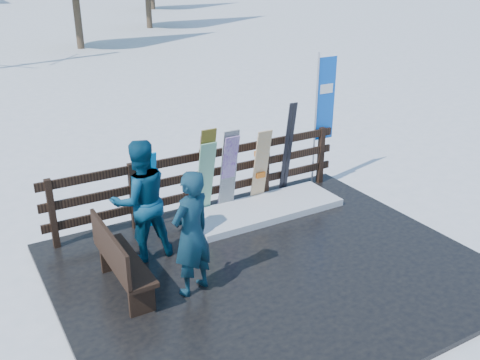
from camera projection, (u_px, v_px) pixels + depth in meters
ground at (271, 272)px, 7.91m from camera, size 700.00×700.00×0.00m
deck at (271, 269)px, 7.90m from camera, size 6.00×5.00×0.08m
fence at (204, 176)px, 9.38m from camera, size 5.60×0.10×1.15m
snow_patch at (264, 209)px, 9.55m from camera, size 2.80×1.00×0.12m
bench at (119, 259)px, 7.11m from camera, size 0.41×1.50×0.97m
snowboard_0 at (147, 192)px, 8.66m from camera, size 0.29×0.31×1.41m
snowboard_1 at (205, 179)px, 9.15m from camera, size 0.30×0.37×1.41m
snowboard_2 at (206, 173)px, 9.11m from camera, size 0.27×0.38×1.64m
snowboard_3 at (228, 173)px, 9.35m from camera, size 0.27×0.38×1.44m
snowboard_4 at (229, 171)px, 9.34m from camera, size 0.30×0.27×1.53m
snowboard_5 at (261, 167)px, 9.67m from camera, size 0.29×0.30×1.43m
ski_pair_a at (203, 175)px, 9.18m from camera, size 0.16×0.30×1.51m
ski_pair_b at (288, 149)px, 9.94m from camera, size 0.17×0.29×1.83m
rental_flag at (323, 104)px, 10.26m from camera, size 0.45×0.04×2.60m
person_front at (191, 233)px, 7.00m from camera, size 0.75×0.62×1.76m
person_back at (141, 200)px, 7.82m from camera, size 0.91×0.71×1.86m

